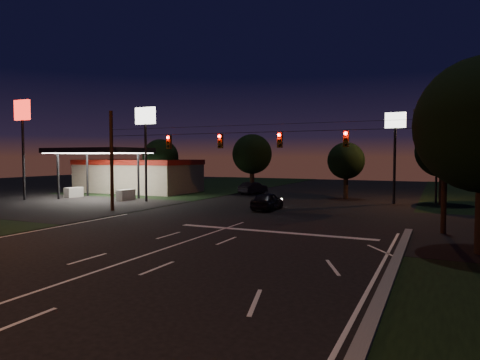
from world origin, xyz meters
The scene contains 17 objects.
ground centered at (0.00, 0.00, 0.00)m, with size 140.00×140.00×0.00m, color black.
cross_street_left centered at (-20.00, 16.00, 0.00)m, with size 20.00×16.00×0.02m, color black.
stop_bar centered at (3.00, 11.50, 0.01)m, with size 12.00×0.50×0.01m, color silver.
utility_pole_right centered at (12.00, 15.00, 0.00)m, with size 0.30×0.30×9.00m, color black.
utility_pole_left centered at (-12.00, 15.00, 0.00)m, with size 0.28×0.28×8.00m, color black.
signal_span centered at (0.00, 14.96, 5.50)m, with size 24.00×0.40×1.56m.
gas_station centered at (-21.86, 30.39, 2.38)m, with size 14.20×16.10×5.25m.
pole_sign_left_near centered at (-14.00, 22.00, 6.98)m, with size 2.20×0.30×9.10m.
pole_sign_left_far centered at (-26.00, 18.00, 7.61)m, with size 2.00×0.30×10.00m.
pole_sign_right centered at (8.00, 30.00, 6.24)m, with size 1.80×0.30×8.40m.
street_light_right_far centered at (11.24, 32.00, 5.24)m, with size 2.20×0.35×9.00m.
tree_far_a centered at (-17.98, 30.12, 4.26)m, with size 4.20×4.20×6.42m.
tree_far_b centered at (-7.98, 34.13, 4.61)m, with size 4.60×4.60×6.98m.
tree_far_c centered at (3.02, 33.10, 3.90)m, with size 3.80×3.80×5.86m.
tree_far_d centered at (12.02, 31.13, 4.83)m, with size 4.80×4.80×7.30m.
car_oncoming_a centered at (-1.00, 20.98, 0.73)m, with size 1.73×4.29×1.46m, color black.
car_oncoming_b centered at (-8.11, 34.60, 0.69)m, with size 1.47×4.20×1.39m, color black.
Camera 1 is at (11.70, -11.59, 4.35)m, focal length 32.00 mm.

